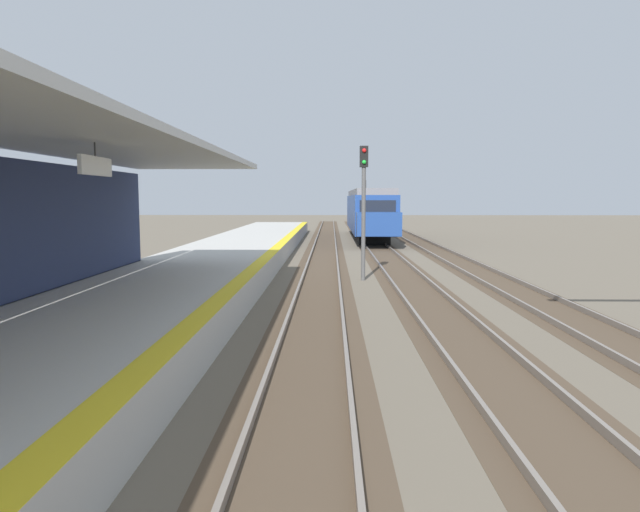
% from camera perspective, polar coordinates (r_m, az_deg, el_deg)
% --- Properties ---
extents(station_platform, '(5.00, 80.00, 0.91)m').
position_cam_1_polar(station_platform, '(15.99, -16.44, -4.32)').
color(station_platform, '#B7B5AD').
rests_on(station_platform, ground).
extents(track_pair_nearest_platform, '(2.34, 120.00, 0.16)m').
position_cam_1_polar(track_pair_nearest_platform, '(19.26, -0.11, -3.59)').
color(track_pair_nearest_platform, '#4C3D2D').
rests_on(track_pair_nearest_platform, ground).
extents(track_pair_middle, '(2.34, 120.00, 0.16)m').
position_cam_1_polar(track_pair_middle, '(19.49, 9.96, -3.57)').
color(track_pair_middle, '#4C3D2D').
rests_on(track_pair_middle, ground).
extents(track_pair_far_side, '(2.34, 120.00, 0.16)m').
position_cam_1_polar(track_pair_far_side, '(20.29, 19.50, -3.45)').
color(track_pair_far_side, '#4C3D2D').
rests_on(track_pair_far_side, ground).
extents(approaching_train, '(2.93, 19.60, 4.76)m').
position_cam_1_polar(approaching_train, '(45.23, 4.94, 4.51)').
color(approaching_train, navy).
rests_on(approaching_train, ground).
extents(rail_signal_post, '(0.32, 0.34, 5.20)m').
position_cam_1_polar(rail_signal_post, '(22.00, 4.42, 5.79)').
color(rail_signal_post, '#4C4C4C').
rests_on(rail_signal_post, ground).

